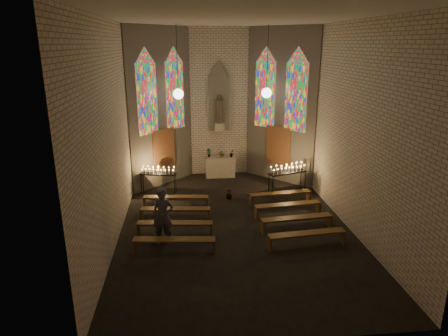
{
  "coord_description": "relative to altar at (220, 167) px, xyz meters",
  "views": [
    {
      "loc": [
        -1.69,
        -13.05,
        6.26
      ],
      "look_at": [
        -0.29,
        0.79,
        1.9
      ],
      "focal_mm": 32.0,
      "sensor_mm": 36.0,
      "label": 1
    }
  ],
  "objects": [
    {
      "name": "floor",
      "position": [
        0.0,
        -5.45,
        -0.5
      ],
      "size": [
        12.0,
        12.0,
        0.0
      ],
      "primitive_type": "plane",
      "color": "black",
      "rests_on": "ground"
    },
    {
      "name": "votive_stand_right",
      "position": [
        2.64,
        -2.71,
        0.59
      ],
      "size": [
        1.77,
        0.93,
        1.27
      ],
      "rotation": [
        0.0,
        0.0,
        0.32
      ],
      "color": "black",
      "rests_on": "ground"
    },
    {
      "name": "pew_right_3",
      "position": [
        2.11,
        -7.31,
        -0.1
      ],
      "size": [
        2.56,
        0.62,
        0.49
      ],
      "rotation": [
        0.0,
        0.0,
        0.1
      ],
      "color": "#533817",
      "rests_on": "ground"
    },
    {
      "name": "flower_vase_left",
      "position": [
        -0.55,
        0.02,
        0.71
      ],
      "size": [
        0.25,
        0.19,
        0.43
      ],
      "primitive_type": "imported",
      "rotation": [
        0.0,
        0.0,
        0.19
      ],
      "color": "#4C723F",
      "rests_on": "altar"
    },
    {
      "name": "altar",
      "position": [
        0.0,
        0.0,
        0.0
      ],
      "size": [
        1.4,
        0.6,
        1.0
      ],
      "primitive_type": "cube",
      "color": "beige",
      "rests_on": "ground"
    },
    {
      "name": "aisle_flower_pot",
      "position": [
        0.1,
        -2.98,
        -0.27
      ],
      "size": [
        0.32,
        0.32,
        0.45
      ],
      "primitive_type": "imported",
      "rotation": [
        0.0,
        0.0,
        0.32
      ],
      "color": "#4C723F",
      "rests_on": "ground"
    },
    {
      "name": "pew_left_3",
      "position": [
        -2.11,
        -7.31,
        -0.1
      ],
      "size": [
        2.56,
        0.62,
        0.49
      ],
      "rotation": [
        0.0,
        0.0,
        -0.1
      ],
      "color": "#533817",
      "rests_on": "ground"
    },
    {
      "name": "pew_right_1",
      "position": [
        2.11,
        -4.91,
        -0.1
      ],
      "size": [
        2.56,
        0.62,
        0.49
      ],
      "rotation": [
        0.0,
        0.0,
        0.1
      ],
      "color": "#533817",
      "rests_on": "ground"
    },
    {
      "name": "pew_right_0",
      "position": [
        2.11,
        -3.71,
        -0.1
      ],
      "size": [
        2.56,
        0.62,
        0.49
      ],
      "rotation": [
        0.0,
        0.0,
        0.1
      ],
      "color": "#533817",
      "rests_on": "ground"
    },
    {
      "name": "pew_left_0",
      "position": [
        -2.11,
        -3.71,
        -0.1
      ],
      "size": [
        2.56,
        0.62,
        0.49
      ],
      "rotation": [
        0.0,
        0.0,
        -0.1
      ],
      "color": "#533817",
      "rests_on": "ground"
    },
    {
      "name": "pew_left_1",
      "position": [
        -2.11,
        -4.91,
        -0.1
      ],
      "size": [
        2.56,
        0.62,
        0.49
      ],
      "rotation": [
        0.0,
        0.0,
        -0.1
      ],
      "color": "#533817",
      "rests_on": "ground"
    },
    {
      "name": "flower_vase_center",
      "position": [
        0.1,
        -0.07,
        0.68
      ],
      "size": [
        0.36,
        0.32,
        0.36
      ],
      "primitive_type": "imported",
      "rotation": [
        0.0,
        0.0,
        0.11
      ],
      "color": "#4C723F",
      "rests_on": "altar"
    },
    {
      "name": "votive_stand_left",
      "position": [
        -2.87,
        -2.05,
        0.48
      ],
      "size": [
        1.6,
        0.67,
        1.14
      ],
      "rotation": [
        0.0,
        0.0,
        -0.2
      ],
      "color": "black",
      "rests_on": "ground"
    },
    {
      "name": "pew_left_2",
      "position": [
        -2.11,
        -6.11,
        -0.1
      ],
      "size": [
        2.56,
        0.62,
        0.49
      ],
      "rotation": [
        0.0,
        0.0,
        -0.1
      ],
      "color": "#533817",
      "rests_on": "ground"
    },
    {
      "name": "pew_right_2",
      "position": [
        2.11,
        -6.11,
        -0.1
      ],
      "size": [
        2.56,
        0.62,
        0.49
      ],
      "rotation": [
        0.0,
        0.0,
        0.1
      ],
      "color": "#533817",
      "rests_on": "ground"
    },
    {
      "name": "visitor",
      "position": [
        -2.46,
        -6.63,
        0.45
      ],
      "size": [
        0.76,
        0.56,
        1.9
      ],
      "primitive_type": "imported",
      "rotation": [
        0.0,
        0.0,
        -0.15
      ],
      "color": "#4B4A54",
      "rests_on": "ground"
    },
    {
      "name": "flower_vase_right",
      "position": [
        0.55,
        -0.08,
        0.69
      ],
      "size": [
        0.25,
        0.23,
        0.38
      ],
      "primitive_type": "imported",
      "rotation": [
        0.0,
        0.0,
        0.3
      ],
      "color": "#4C723F",
      "rests_on": "altar"
    },
    {
      "name": "room",
      "position": [
        -0.0,
        -2.08,
        3.22
      ],
      "size": [
        8.22,
        12.43,
        7.0
      ],
      "color": "beige",
      "rests_on": "ground"
    }
  ]
}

